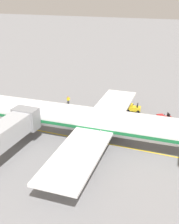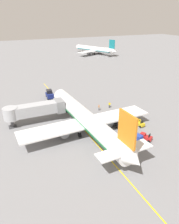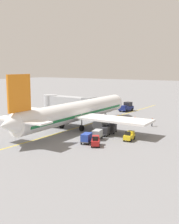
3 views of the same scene
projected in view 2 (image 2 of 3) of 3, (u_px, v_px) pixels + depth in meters
The scene contains 16 objects.
ground_plane at pixel (85, 131), 48.55m from camera, with size 400.00×400.00×0.00m, color slate.
gate_lead_in_line at pixel (85, 131), 48.55m from camera, with size 0.24×80.00×0.01m, color gold.
parked_airliner at pixel (86, 119), 46.92m from camera, with size 30.21×37.32×10.63m.
jet_bridge at pixel (35, 110), 50.72m from camera, with size 14.30×3.50×4.98m.
pushback_tractor at pixel (50, 94), 67.22m from camera, with size 2.54×4.56×2.40m.
baggage_tug_lead at pixel (145, 137), 44.64m from camera, with size 2.33×2.76×1.62m.
baggage_tug_trailing at pixel (139, 123), 50.43m from camera, with size 1.58×2.64×1.62m.
baggage_tug_spare at pixel (99, 119), 52.43m from camera, with size 2.20×2.77×1.62m.
baggage_cart_front at pixel (115, 121), 50.96m from camera, with size 1.84×2.98×1.58m.
baggage_cart_second_in_train at pixel (121, 125), 48.86m from camera, with size 1.84×2.98×1.58m.
baggage_cart_third_in_train at pixel (129, 131), 46.59m from camera, with size 1.84×2.98×1.58m.
baggage_cart_tail_end at pixel (137, 137), 44.10m from camera, with size 1.84×2.98×1.58m.
ground_crew_wing_walker at pixel (85, 109), 57.08m from camera, with size 0.73×0.30×1.69m.
ground_crew_loader at pixel (110, 105), 60.03m from camera, with size 0.55×0.60×1.69m.
ground_crew_marshaller at pixel (99, 107), 58.44m from camera, with size 0.42×0.68×1.69m.
distant_taxiing_airliner at pixel (95, 49), 140.81m from camera, with size 28.09×33.66×10.10m.
Camera 2 is at (-16.50, -38.99, 24.15)m, focal length 34.08 mm.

